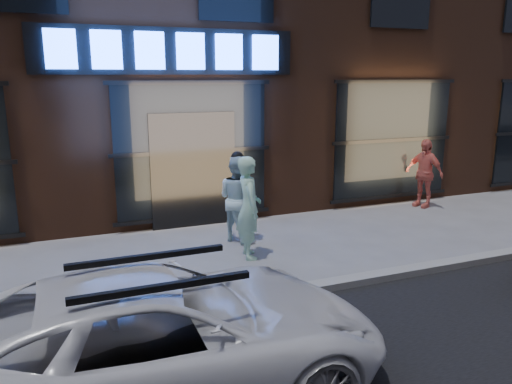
% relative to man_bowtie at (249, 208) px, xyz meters
% --- Properties ---
extents(ground, '(90.00, 90.00, 0.00)m').
position_rel_man_bowtie_xyz_m(ground, '(-0.41, -1.73, -0.90)').
color(ground, slate).
rests_on(ground, ground).
extents(curb, '(60.00, 0.25, 0.12)m').
position_rel_man_bowtie_xyz_m(curb, '(-0.41, -1.73, -0.84)').
color(curb, gray).
rests_on(curb, ground).
extents(man_bowtie, '(0.52, 0.71, 1.80)m').
position_rel_man_bowtie_xyz_m(man_bowtie, '(0.00, 0.00, 0.00)').
color(man_bowtie, '#BDF9D7').
rests_on(man_bowtie, ground).
extents(man_cap, '(0.94, 1.01, 1.68)m').
position_rel_man_bowtie_xyz_m(man_cap, '(0.12, 0.92, -0.06)').
color(man_cap, white).
rests_on(man_cap, ground).
extents(passerby, '(0.70, 1.05, 1.66)m').
position_rel_man_bowtie_xyz_m(passerby, '(5.19, 1.69, -0.07)').
color(passerby, '#EC7461').
rests_on(passerby, ground).
extents(white_suv, '(4.63, 2.17, 1.28)m').
position_rel_man_bowtie_xyz_m(white_suv, '(-2.24, -3.35, -0.26)').
color(white_suv, white).
rests_on(white_suv, ground).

